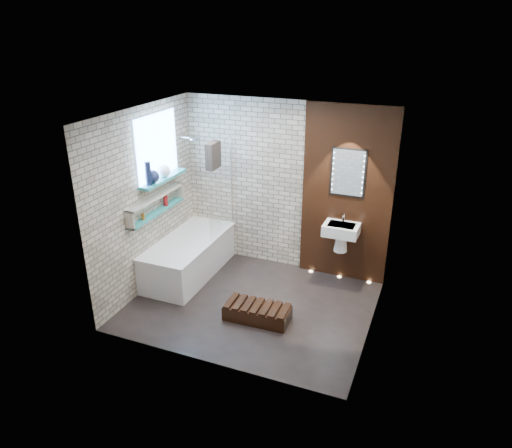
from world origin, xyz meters
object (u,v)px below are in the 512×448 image
at_px(bath_screen, 221,189).
at_px(led_mirror, 348,173).
at_px(walnut_step, 257,313).
at_px(washbasin, 341,233).
at_px(bathtub, 189,256).

distance_m(bath_screen, led_mirror, 1.89).
relative_size(bath_screen, led_mirror, 2.00).
height_order(led_mirror, walnut_step, led_mirror).
bearing_deg(led_mirror, washbasin, -90.00).
bearing_deg(bath_screen, walnut_step, -48.04).
relative_size(bathtub, washbasin, 3.00).
xyz_separation_m(bathtub, washbasin, (2.17, 0.62, 0.50)).
relative_size(bathtub, bath_screen, 1.24).
height_order(bath_screen, washbasin, bath_screen).
relative_size(bathtub, led_mirror, 2.49).
bearing_deg(led_mirror, bathtub, -160.22).
bearing_deg(washbasin, led_mirror, 90.00).
bearing_deg(bathtub, led_mirror, 19.78).
distance_m(bathtub, led_mirror, 2.68).
bearing_deg(washbasin, bathtub, -163.99).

